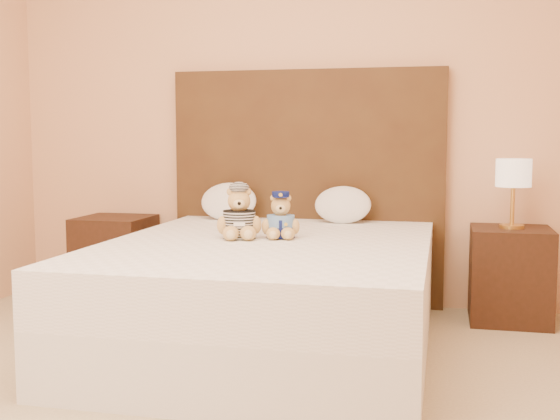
# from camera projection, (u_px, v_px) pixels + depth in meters

# --- Properties ---
(bed) EXTENTS (1.60, 2.00, 0.55)m
(bed) POSITION_uv_depth(u_px,v_px,m) (269.00, 294.00, 3.59)
(bed) COLOR white
(bed) RESTS_ON ground
(headboard) EXTENTS (1.75, 0.08, 1.50)m
(headboard) POSITION_uv_depth(u_px,v_px,m) (307.00, 187.00, 4.52)
(headboard) COLOR #442D14
(headboard) RESTS_ON ground
(nightstand_left) EXTENTS (0.45, 0.45, 0.55)m
(nightstand_left) POSITION_uv_depth(u_px,v_px,m) (115.00, 258.00, 4.65)
(nightstand_left) COLOR #341B10
(nightstand_left) RESTS_ON ground
(nightstand_right) EXTENTS (0.45, 0.45, 0.55)m
(nightstand_right) POSITION_uv_depth(u_px,v_px,m) (510.00, 275.00, 4.08)
(nightstand_right) COLOR #341B10
(nightstand_right) RESTS_ON ground
(lamp) EXTENTS (0.20, 0.20, 0.40)m
(lamp) POSITION_uv_depth(u_px,v_px,m) (513.00, 177.00, 4.02)
(lamp) COLOR gold
(lamp) RESTS_ON nightstand_right
(teddy_police) EXTENTS (0.25, 0.24, 0.24)m
(teddy_police) POSITION_uv_depth(u_px,v_px,m) (281.00, 215.00, 3.64)
(teddy_police) COLOR #B27E45
(teddy_police) RESTS_ON bed
(teddy_prisoner) EXTENTS (0.30, 0.29, 0.27)m
(teddy_prisoner) POSITION_uv_depth(u_px,v_px,m) (239.00, 212.00, 3.63)
(teddy_prisoner) COLOR #B27E45
(teddy_prisoner) RESTS_ON bed
(pillow_left) EXTENTS (0.36, 0.23, 0.26)m
(pillow_left) POSITION_uv_depth(u_px,v_px,m) (229.00, 200.00, 4.46)
(pillow_left) COLOR white
(pillow_left) RESTS_ON bed
(pillow_right) EXTENTS (0.35, 0.22, 0.24)m
(pillow_right) POSITION_uv_depth(u_px,v_px,m) (343.00, 203.00, 4.29)
(pillow_right) COLOR white
(pillow_right) RESTS_ON bed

